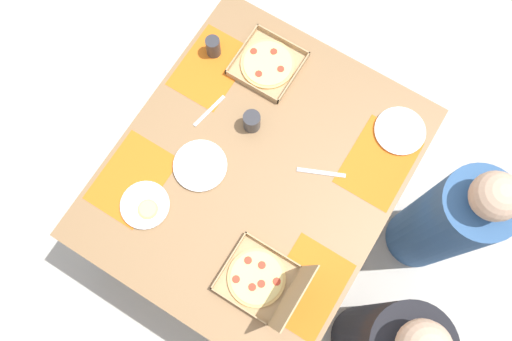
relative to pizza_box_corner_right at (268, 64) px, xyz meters
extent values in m
plane|color=beige|center=(0.45, 0.22, -0.75)|extent=(6.00, 6.00, 0.00)
cylinder|color=#3F3328|center=(-0.17, -0.30, -0.39)|extent=(0.07, 0.07, 0.70)
cylinder|color=#3F3328|center=(1.07, -0.30, -0.39)|extent=(0.07, 0.07, 0.70)
cylinder|color=#3F3328|center=(-0.17, 0.74, -0.39)|extent=(0.07, 0.07, 0.70)
cube|color=#936D47|center=(0.45, 0.22, -0.03)|extent=(1.37, 1.16, 0.03)
cube|color=orange|center=(0.14, -0.21, -0.01)|extent=(0.36, 0.26, 0.00)
cube|color=orange|center=(0.76, -0.21, -0.01)|extent=(0.36, 0.26, 0.00)
cube|color=orange|center=(0.14, 0.65, -0.01)|extent=(0.36, 0.26, 0.00)
cube|color=orange|center=(0.76, 0.65, -0.01)|extent=(0.36, 0.26, 0.00)
cube|color=tan|center=(0.00, 0.00, -0.01)|extent=(0.28, 0.28, 0.01)
cube|color=tan|center=(-0.14, 0.00, 0.01)|extent=(0.01, 0.28, 0.03)
cube|color=tan|center=(0.14, 0.00, 0.01)|extent=(0.01, 0.28, 0.03)
cube|color=tan|center=(0.00, -0.14, 0.01)|extent=(0.28, 0.01, 0.03)
cube|color=tan|center=(0.00, 0.14, 0.01)|extent=(0.28, 0.01, 0.03)
cylinder|color=#E0B76B|center=(0.00, 0.00, 0.00)|extent=(0.25, 0.25, 0.01)
cylinder|color=#EFD67F|center=(0.00, 0.00, 0.01)|extent=(0.22, 0.22, 0.00)
cylinder|color=red|center=(0.07, -0.01, 0.01)|extent=(0.03, 0.03, 0.00)
cylinder|color=red|center=(-0.01, 0.07, 0.01)|extent=(0.03, 0.03, 0.00)
cylinder|color=red|center=(-0.06, -0.01, 0.01)|extent=(0.03, 0.03, 0.00)
cylinder|color=red|center=(-0.02, -0.08, 0.01)|extent=(0.03, 0.03, 0.00)
cube|color=tan|center=(0.83, 0.46, -0.01)|extent=(0.27, 0.27, 0.01)
cube|color=tan|center=(0.70, 0.46, 0.01)|extent=(0.01, 0.27, 0.03)
cube|color=tan|center=(0.97, 0.46, 0.01)|extent=(0.01, 0.27, 0.03)
cube|color=tan|center=(0.83, 0.32, 0.01)|extent=(0.27, 0.01, 0.03)
cube|color=tan|center=(0.83, 0.59, 0.01)|extent=(0.27, 0.01, 0.03)
cylinder|color=#E0B76B|center=(0.83, 0.46, 0.00)|extent=(0.24, 0.24, 0.01)
cylinder|color=#EFD67F|center=(0.83, 0.46, 0.01)|extent=(0.21, 0.21, 0.00)
cylinder|color=red|center=(0.88, 0.46, 0.01)|extent=(0.03, 0.03, 0.00)
cylinder|color=red|center=(0.85, 0.48, 0.01)|extent=(0.03, 0.03, 0.00)
cylinder|color=red|center=(0.81, 0.53, 0.01)|extent=(0.03, 0.03, 0.00)
cylinder|color=red|center=(0.78, 0.45, 0.01)|extent=(0.03, 0.03, 0.00)
cylinder|color=red|center=(0.79, 0.39, 0.01)|extent=(0.03, 0.03, 0.00)
cylinder|color=red|center=(0.88, 0.39, 0.01)|extent=(0.03, 0.03, 0.00)
cube|color=tan|center=(0.83, 0.61, 0.16)|extent=(0.27, 0.05, 0.27)
cylinder|color=white|center=(-0.03, 0.66, -0.01)|extent=(0.22, 0.22, 0.01)
cylinder|color=white|center=(-0.03, 0.66, 0.00)|extent=(0.22, 0.22, 0.01)
cylinder|color=white|center=(0.56, 0.00, -0.01)|extent=(0.22, 0.22, 0.01)
cylinder|color=white|center=(0.56, 0.00, 0.00)|extent=(0.23, 0.23, 0.01)
cylinder|color=white|center=(0.82, -0.10, -0.01)|extent=(0.20, 0.20, 0.01)
cylinder|color=white|center=(0.82, -0.10, 0.00)|extent=(0.21, 0.21, 0.01)
cylinder|color=#E0B76B|center=(0.83, -0.07, 0.01)|extent=(0.08, 0.08, 0.01)
cylinder|color=#EFD67F|center=(0.83, -0.07, 0.01)|extent=(0.07, 0.07, 0.00)
cylinder|color=#333338|center=(0.28, 0.09, 0.04)|extent=(0.08, 0.08, 0.10)
cylinder|color=#333338|center=(0.07, -0.24, 0.04)|extent=(0.07, 0.07, 0.10)
cube|color=#B7B7BC|center=(0.33, -0.10, -0.01)|extent=(0.19, 0.05, 0.00)
cube|color=#B7B7BC|center=(0.31, 0.46, -0.01)|extent=(0.10, 0.20, 0.00)
cylinder|color=#33598C|center=(0.14, 1.06, -0.29)|extent=(0.32, 0.32, 0.92)
sphere|color=#D1A889|center=(0.14, 1.06, 0.27)|extent=(0.19, 0.19, 0.19)
cylinder|color=black|center=(0.76, 1.06, -0.26)|extent=(0.32, 0.32, 0.97)
camera|label=1|loc=(0.97, 0.54, 2.13)|focal=36.55mm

